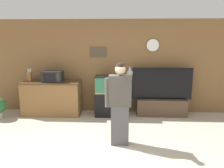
# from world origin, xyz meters

# --- Properties ---
(ground_plane) EXTENTS (18.00, 18.00, 0.00)m
(ground_plane) POSITION_xyz_m (0.00, 0.00, 0.00)
(ground_plane) COLOR #B2A893
(wall_back_paneled) EXTENTS (10.00, 0.08, 2.60)m
(wall_back_paneled) POSITION_xyz_m (0.00, 2.65, 1.30)
(wall_back_paneled) COLOR brown
(wall_back_paneled) RESTS_ON ground_plane
(counter_island) EXTENTS (1.60, 0.60, 0.93)m
(counter_island) POSITION_xyz_m (-1.65, 2.25, 0.47)
(counter_island) COLOR brown
(counter_island) RESTS_ON ground_plane
(microwave) EXTENTS (0.53, 0.35, 0.29)m
(microwave) POSITION_xyz_m (-1.59, 2.22, 1.08)
(microwave) COLOR black
(microwave) RESTS_ON counter_island
(knife_block) EXTENTS (0.10, 0.10, 0.36)m
(knife_block) POSITION_xyz_m (-2.23, 2.23, 1.07)
(knife_block) COLOR brown
(knife_block) RESTS_ON counter_island
(aquarium_on_stand) EXTENTS (0.85, 0.40, 1.10)m
(aquarium_on_stand) POSITION_xyz_m (-0.02, 2.21, 0.55)
(aquarium_on_stand) COLOR black
(aquarium_on_stand) RESTS_ON ground_plane
(tv_on_stand) EXTENTS (1.60, 0.40, 1.32)m
(tv_on_stand) POSITION_xyz_m (1.36, 2.31, 0.39)
(tv_on_stand) COLOR #4C3828
(tv_on_stand) RESTS_ON ground_plane
(person_standing) EXTENTS (0.52, 0.39, 1.64)m
(person_standing) POSITION_xyz_m (0.24, 0.57, 0.85)
(person_standing) COLOR #515156
(person_standing) RESTS_ON ground_plane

